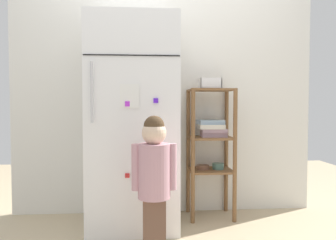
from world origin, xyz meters
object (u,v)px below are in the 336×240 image
object	(u,v)px
refrigerator	(133,123)
fruit_bin	(211,84)
pantry_shelf_unit	(211,140)
child_standing	(154,171)

from	to	relation	value
refrigerator	fruit_bin	bearing A→B (deg)	11.66
pantry_shelf_unit	refrigerator	bearing A→B (deg)	-167.46
pantry_shelf_unit	fruit_bin	size ratio (longest dim) A/B	6.15
pantry_shelf_unit	fruit_bin	bearing A→B (deg)	-102.55
pantry_shelf_unit	child_standing	bearing A→B (deg)	-127.09
refrigerator	fruit_bin	xyz separation A→B (m)	(0.68, 0.14, 0.33)
refrigerator	fruit_bin	world-z (taller)	refrigerator
pantry_shelf_unit	fruit_bin	distance (m)	0.49
pantry_shelf_unit	fruit_bin	world-z (taller)	fruit_bin
child_standing	pantry_shelf_unit	world-z (taller)	pantry_shelf_unit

